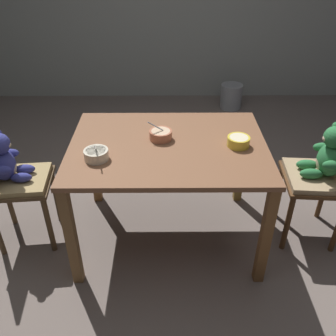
% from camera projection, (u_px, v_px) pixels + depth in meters
% --- Properties ---
extents(ground_plane, '(5.20, 5.20, 0.04)m').
position_uv_depth(ground_plane, '(168.00, 236.00, 2.64)').
color(ground_plane, '#6D615A').
extents(dining_table, '(1.19, 0.88, 0.74)m').
position_uv_depth(dining_table, '(168.00, 158.00, 2.28)').
color(dining_table, brown).
rests_on(dining_table, ground_plane).
extents(teddy_chair_near_right, '(0.41, 0.44, 0.95)m').
position_uv_depth(teddy_chair_near_right, '(325.00, 166.00, 2.34)').
color(teddy_chair_near_right, '#51331C').
rests_on(teddy_chair_near_right, ground_plane).
extents(teddy_chair_near_left, '(0.42, 0.40, 0.87)m').
position_uv_depth(teddy_chair_near_left, '(10.00, 173.00, 2.31)').
color(teddy_chair_near_left, brown).
rests_on(teddy_chair_near_left, ground_plane).
extents(porridge_bowl_yellow_near_right, '(0.13, 0.13, 0.06)m').
position_uv_depth(porridge_bowl_yellow_near_right, '(238.00, 141.00, 2.19)').
color(porridge_bowl_yellow_near_right, gold).
rests_on(porridge_bowl_yellow_near_right, dining_table).
extents(porridge_bowl_terracotta_center, '(0.15, 0.14, 0.13)m').
position_uv_depth(porridge_bowl_terracotta_center, '(161.00, 135.00, 2.26)').
color(porridge_bowl_terracotta_center, '#B66B4E').
rests_on(porridge_bowl_terracotta_center, dining_table).
extents(porridge_bowl_cream_near_left, '(0.14, 0.15, 0.13)m').
position_uv_depth(porridge_bowl_cream_near_left, '(96.00, 154.00, 2.06)').
color(porridge_bowl_cream_near_left, beige).
rests_on(porridge_bowl_cream_near_left, dining_table).
extents(metal_pail, '(0.25, 0.25, 0.29)m').
position_uv_depth(metal_pail, '(231.00, 96.00, 4.34)').
color(metal_pail, '#93969B').
rests_on(metal_pail, ground_plane).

